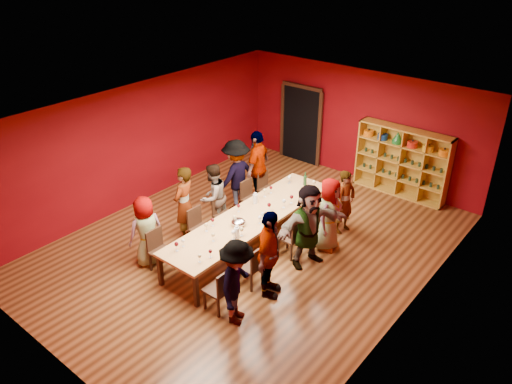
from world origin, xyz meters
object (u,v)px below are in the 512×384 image
person_left_0 (146,231)px  chair_person_right_3 (313,222)px  person_left_4 (258,167)px  chair_person_right_0 (221,288)px  chair_person_right_1 (253,265)px  chair_person_right_2 (293,236)px  shelving_unit (403,158)px  person_right_3 (329,214)px  tasting_table (252,218)px  person_left_2 (213,197)px  chair_person_left_3 (250,196)px  chair_person_left_2 (222,212)px  person_right_0 (237,283)px  person_left_3 (236,176)px  person_right_1 (269,255)px  chair_person_left_4 (266,186)px  person_right_4 (345,202)px  chair_person_right_4 (332,207)px  person_left_1 (184,204)px  wine_bottle (305,180)px  person_right_2 (309,226)px  spittoon_bowl (238,222)px  chair_person_left_0 (159,248)px  chair_person_left_1 (198,225)px

person_left_0 → chair_person_right_3: (2.17, 2.81, -0.26)m
person_left_4 → chair_person_right_0: 4.20m
chair_person_right_1 → chair_person_right_2: size_ratio=1.00×
shelving_unit → person_right_3: size_ratio=1.46×
tasting_table → chair_person_right_1: size_ratio=5.06×
person_left_2 → chair_person_left_3: bearing=161.1°
chair_person_left_2 → chair_person_right_1: same height
person_right_0 → person_left_3: bearing=16.7°
person_left_2 → person_right_1: 2.70m
chair_person_left_4 → person_right_4: (2.13, 0.14, 0.25)m
chair_person_left_4 → chair_person_right_4: size_ratio=1.00×
person_left_1 → chair_person_right_2: person_left_1 is taller
person_left_1 → chair_person_right_3: 2.82m
chair_person_left_3 → person_right_3: person_right_3 is taller
chair_person_right_2 → person_right_3: 0.90m
chair_person_left_3 → wine_bottle: (0.96, 0.90, 0.38)m
tasting_table → chair_person_right_0: (0.91, -1.96, -0.20)m
shelving_unit → person_right_2: (-0.12, -4.08, -0.09)m
person_right_1 → person_right_3: person_right_1 is taller
chair_person_right_1 → person_right_1: person_right_1 is taller
person_left_3 → chair_person_left_4: bearing=149.1°
chair_person_left_4 → person_left_2: bearing=-99.6°
person_left_0 → person_left_2: 1.87m
person_right_1 → spittoon_bowl: bearing=42.0°
person_left_4 → chair_person_right_0: bearing=14.9°
person_left_3 → person_right_3: size_ratio=1.10×
chair_person_right_4 → wine_bottle: 0.95m
shelving_unit → person_left_3: person_left_3 is taller
spittoon_bowl → wine_bottle: wine_bottle is taller
chair_person_right_2 → person_left_2: bearing=-174.6°
tasting_table → chair_person_right_4: chair_person_right_4 is taller
chair_person_right_0 → wine_bottle: bearing=102.5°
chair_person_left_2 → person_right_0: person_right_0 is taller
chair_person_left_3 → chair_person_left_0: bearing=-90.0°
person_left_2 → person_right_0: 3.20m
shelving_unit → chair_person_left_4: (-2.31, -2.67, -0.49)m
chair_person_left_0 → person_left_3: (-0.42, 2.84, 0.41)m
chair_person_left_1 → person_left_3: person_left_3 is taller
tasting_table → chair_person_right_2: bearing=14.7°
person_right_3 → spittoon_bowl: person_right_3 is taller
tasting_table → person_right_3: size_ratio=2.74×
chair_person_left_3 → person_left_3: (-0.42, 0.00, 0.41)m
person_left_0 → person_left_2: size_ratio=0.96×
tasting_table → person_right_4: size_ratio=3.00×
chair_person_left_4 → wine_bottle: 1.07m
chair_person_left_1 → shelving_unit: bearing=65.4°
tasting_table → chair_person_right_2: chair_person_right_2 is taller
chair_person_right_0 → person_right_0: size_ratio=0.54×
person_left_0 → chair_person_left_3: (0.35, 2.84, -0.26)m
person_left_2 → chair_person_right_3: bearing=110.9°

